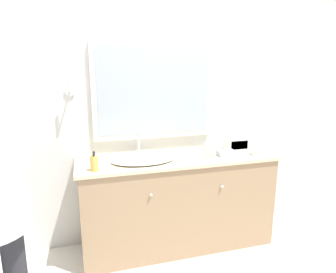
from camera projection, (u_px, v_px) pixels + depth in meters
name	position (u px, v px, depth m)	size (l,w,h in m)	color
ground_plane	(187.00, 260.00, 2.67)	(14.00, 14.00, 0.00)	silver
wall_back	(169.00, 110.00, 2.90)	(8.00, 0.18, 2.55)	silver
vanity_counter	(178.00, 202.00, 2.82)	(1.82, 0.53, 0.88)	#937556
sink_basin	(143.00, 159.00, 2.61)	(0.56, 0.40, 0.21)	white
soap_bottle	(94.00, 163.00, 2.35)	(0.06, 0.06, 0.16)	gold
appliance_box	(237.00, 144.00, 2.95)	(0.25, 0.12, 0.12)	white
picture_frame	(209.00, 151.00, 2.70)	(0.11, 0.01, 0.12)	#B2B2B7
hand_towel_near_sink	(259.00, 153.00, 2.81)	(0.16, 0.11, 0.03)	white
hand_towel_far_corner	(226.00, 153.00, 2.77)	(0.16, 0.10, 0.05)	#A8B7C6
metal_tray	(201.00, 150.00, 2.93)	(0.15, 0.11, 0.01)	silver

